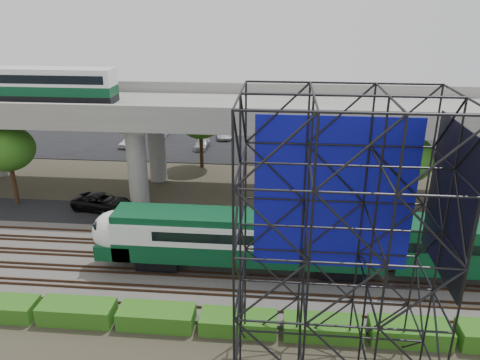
# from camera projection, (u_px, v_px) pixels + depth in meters

# --- Properties ---
(ground) EXTENTS (140.00, 140.00, 0.00)m
(ground) POSITION_uv_depth(u_px,v_px,m) (230.00, 287.00, 32.25)
(ground) COLOR #474233
(ground) RESTS_ON ground
(ballast_bed) EXTENTS (90.00, 12.00, 0.20)m
(ballast_bed) POSITION_uv_depth(u_px,v_px,m) (233.00, 270.00, 34.07)
(ballast_bed) COLOR slate
(ballast_bed) RESTS_ON ground
(service_road) EXTENTS (90.00, 5.00, 0.08)m
(service_road) POSITION_uv_depth(u_px,v_px,m) (243.00, 219.00, 41.96)
(service_road) COLOR black
(service_road) RESTS_ON ground
(parking_lot) EXTENTS (90.00, 18.00, 0.08)m
(parking_lot) POSITION_uv_depth(u_px,v_px,m) (258.00, 143.00, 63.73)
(parking_lot) COLOR black
(parking_lot) RESTS_ON ground
(harbor_water) EXTENTS (140.00, 40.00, 0.03)m
(harbor_water) POSITION_uv_depth(u_px,v_px,m) (265.00, 107.00, 84.11)
(harbor_water) COLOR #456172
(harbor_water) RESTS_ON ground
(rail_tracks) EXTENTS (90.00, 9.52, 0.16)m
(rail_tracks) POSITION_uv_depth(u_px,v_px,m) (233.00, 268.00, 34.00)
(rail_tracks) COLOR #472D1E
(rail_tracks) RESTS_ON ballast_bed
(commuter_train) EXTENTS (29.30, 3.06, 4.30)m
(commuter_train) POSITION_uv_depth(u_px,v_px,m) (278.00, 239.00, 32.77)
(commuter_train) COLOR black
(commuter_train) RESTS_ON rail_tracks
(overpass) EXTENTS (80.00, 12.00, 12.40)m
(overpass) POSITION_uv_depth(u_px,v_px,m) (234.00, 115.00, 44.17)
(overpass) COLOR #9E9B93
(overpass) RESTS_ON ground
(scaffold_tower) EXTENTS (9.36, 6.36, 15.00)m
(scaffold_tower) POSITION_uv_depth(u_px,v_px,m) (337.00, 258.00, 21.61)
(scaffold_tower) COLOR black
(scaffold_tower) RESTS_ON ground
(hedge_strip) EXTENTS (34.60, 1.80, 1.20)m
(hedge_strip) POSITION_uv_depth(u_px,v_px,m) (239.00, 322.00, 27.98)
(hedge_strip) COLOR #2B5F15
(hedge_strip) RESTS_ON ground
(trees) EXTENTS (40.94, 16.94, 7.69)m
(trees) POSITION_uv_depth(u_px,v_px,m) (200.00, 141.00, 45.58)
(trees) COLOR #382314
(trees) RESTS_ON ground
(suv) EXTENTS (5.92, 3.51, 1.54)m
(suv) POSITION_uv_depth(u_px,v_px,m) (102.00, 202.00, 43.53)
(suv) COLOR black
(suv) RESTS_ON service_road
(parked_cars) EXTENTS (36.20, 9.69, 1.30)m
(parked_cars) POSITION_uv_depth(u_px,v_px,m) (265.00, 140.00, 62.91)
(parked_cars) COLOR white
(parked_cars) RESTS_ON parking_lot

